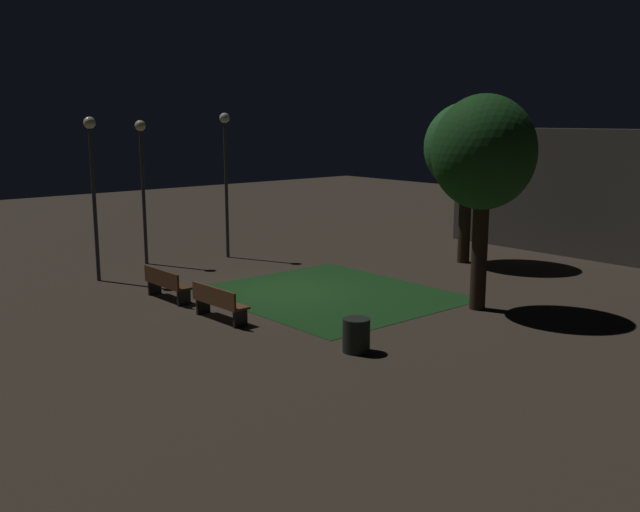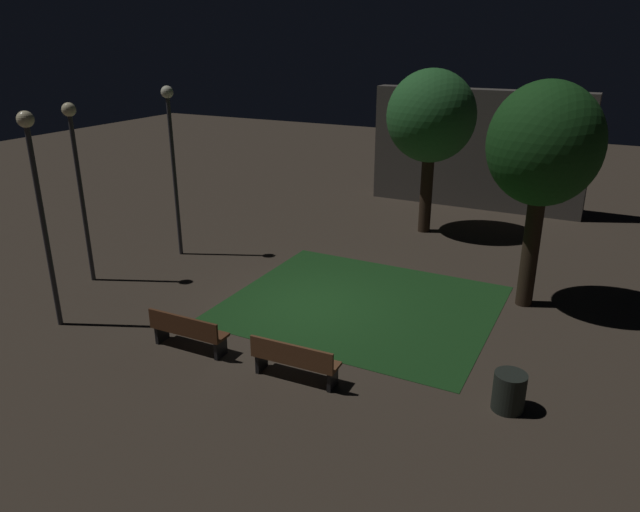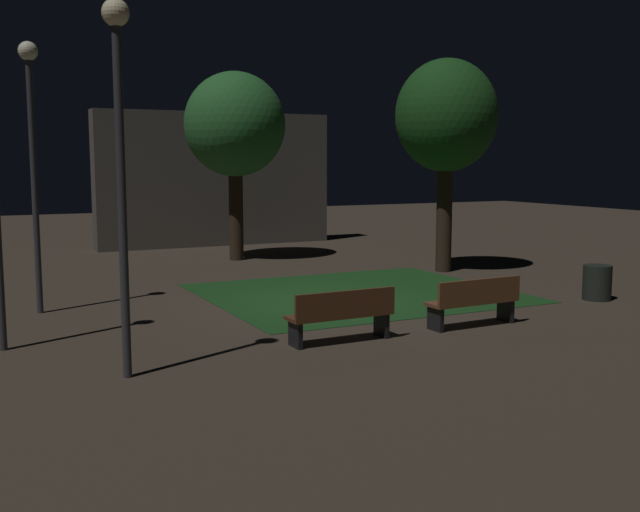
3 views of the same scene
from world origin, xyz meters
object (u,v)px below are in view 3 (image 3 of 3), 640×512
object	(u,v)px
bench_front_right	(475,300)
tree_tall_center	(446,118)
tree_lawn_side	(235,126)
lamp_post_near_wall	(119,128)
lamp_post_plaza_east	(32,134)
bench_front_left	(342,314)
trash_bin	(597,283)

from	to	relation	value
bench_front_right	tree_tall_center	world-z (taller)	tree_tall_center
tree_lawn_side	lamp_post_near_wall	bearing A→B (deg)	-116.93
tree_tall_center	lamp_post_plaza_east	world-z (taller)	tree_tall_center
tree_lawn_side	tree_tall_center	distance (m)	6.26
tree_lawn_side	lamp_post_plaza_east	size ratio (longest dim) A/B	1.07
tree_tall_center	lamp_post_near_wall	bearing A→B (deg)	-147.26
bench_front_left	lamp_post_plaza_east	size ratio (longest dim) A/B	0.35
bench_front_left	lamp_post_near_wall	distance (m)	4.58
tree_tall_center	trash_bin	distance (m)	6.12
bench_front_left	trash_bin	size ratio (longest dim) A/B	2.43
bench_front_right	lamp_post_near_wall	distance (m)	6.85
bench_front_left	lamp_post_near_wall	bearing A→B (deg)	-173.27
bench_front_left	tree_tall_center	bearing A→B (deg)	43.37
lamp_post_near_wall	trash_bin	bearing A→B (deg)	7.67
lamp_post_plaza_east	tree_lawn_side	bearing A→B (deg)	43.18
bench_front_right	trash_bin	bearing A→B (deg)	13.48
tree_lawn_side	bench_front_right	bearing A→B (deg)	-86.40
bench_front_left	trash_bin	xyz separation A→B (m)	(6.65, 0.95, -0.11)
bench_front_right	trash_bin	size ratio (longest dim) A/B	2.45
tree_tall_center	bench_front_right	bearing A→B (deg)	-120.99
trash_bin	tree_lawn_side	bearing A→B (deg)	115.94
bench_front_left	lamp_post_plaza_east	bearing A→B (deg)	131.11
tree_lawn_side	tree_tall_center	bearing A→B (deg)	-48.37
lamp_post_plaza_east	trash_bin	distance (m)	11.83
tree_tall_center	lamp_post_near_wall	size ratio (longest dim) A/B	1.11
bench_front_right	tree_tall_center	size ratio (longest dim) A/B	0.33
tree_lawn_side	trash_bin	distance (m)	11.20
bench_front_right	tree_lawn_side	distance (m)	11.08
tree_lawn_side	lamp_post_plaza_east	xyz separation A→B (m)	(-6.14, -5.76, -0.51)
tree_tall_center	trash_bin	bearing A→B (deg)	-84.31
tree_tall_center	tree_lawn_side	bearing A→B (deg)	131.63
lamp_post_near_wall	lamp_post_plaza_east	distance (m)	5.19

